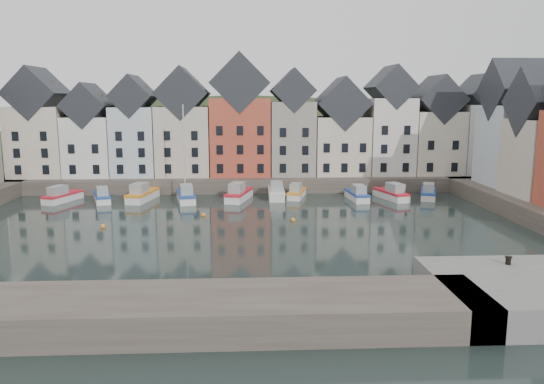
{
  "coord_description": "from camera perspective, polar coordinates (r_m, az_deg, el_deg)",
  "views": [
    {
      "loc": [
        0.97,
        -51.31,
        13.27
      ],
      "look_at": [
        3.73,
        6.0,
        3.11
      ],
      "focal_mm": 35.0,
      "sensor_mm": 36.0,
      "label": 1
    }
  ],
  "objects": [
    {
      "name": "hillside",
      "position": [
        111.77,
        -3.16,
        -6.2
      ],
      "size": [
        153.6,
        70.4,
        64.0
      ],
      "color": "#1F3118",
      "rests_on": "ground"
    },
    {
      "name": "boat_h",
      "position": [
        70.9,
        9.15,
        -0.31
      ],
      "size": [
        2.34,
        6.22,
        2.34
      ],
      "rotation": [
        0.0,
        0.0,
        0.08
      ],
      "color": "silver",
      "rests_on": "ground"
    },
    {
      "name": "boat_f",
      "position": [
        71.27,
        0.47,
        -0.06
      ],
      "size": [
        2.22,
        6.81,
        2.6
      ],
      "rotation": [
        0.0,
        0.0,
        -0.02
      ],
      "color": "silver",
      "rests_on": "ground"
    },
    {
      "name": "boat_e",
      "position": [
        70.07,
        -3.61,
        -0.24
      ],
      "size": [
        3.89,
        7.3,
        2.68
      ],
      "rotation": [
        0.0,
        0.0,
        -0.26
      ],
      "color": "silver",
      "rests_on": "ground"
    },
    {
      "name": "boat_g",
      "position": [
        71.78,
        2.66,
        -0.09
      ],
      "size": [
        3.25,
        6.12,
        2.25
      ],
      "rotation": [
        0.0,
        0.0,
        -0.26
      ],
      "color": "silver",
      "rests_on": "ground"
    },
    {
      "name": "mooring_bollard",
      "position": [
        40.15,
        24.08,
        -6.7
      ],
      "size": [
        0.48,
        0.48,
        0.56
      ],
      "color": "black",
      "rests_on": "near_quay"
    },
    {
      "name": "boat_d",
      "position": [
        69.85,
        -9.24,
        -0.36
      ],
      "size": [
        3.3,
        6.94,
        12.74
      ],
      "rotation": [
        0.0,
        0.0,
        0.19
      ],
      "color": "silver",
      "rests_on": "ground"
    },
    {
      "name": "boat_c",
      "position": [
        71.59,
        -13.8,
        -0.29
      ],
      "size": [
        3.52,
        7.28,
        2.68
      ],
      "rotation": [
        0.0,
        0.0,
        -0.2
      ],
      "color": "silver",
      "rests_on": "ground"
    },
    {
      "name": "boat_j",
      "position": [
        74.32,
        16.46,
        -0.12
      ],
      "size": [
        3.83,
        6.41,
        2.35
      ],
      "rotation": [
        0.0,
        0.0,
        -0.34
      ],
      "color": "silver",
      "rests_on": "ground"
    },
    {
      "name": "far_terrace",
      "position": [
        79.47,
        -1.15,
        6.87
      ],
      "size": [
        72.37,
        8.16,
        17.78
      ],
      "color": "beige",
      "rests_on": "far_quay"
    },
    {
      "name": "far_quay",
      "position": [
        82.24,
        -3.41,
        1.44
      ],
      "size": [
        90.0,
        16.0,
        2.0
      ],
      "primitive_type": "cube",
      "color": "#453C35",
      "rests_on": "ground"
    },
    {
      "name": "boat_b",
      "position": [
        72.21,
        -17.8,
        -0.49
      ],
      "size": [
        3.63,
        6.17,
        2.26
      ],
      "rotation": [
        0.0,
        0.0,
        0.33
      ],
      "color": "silver",
      "rests_on": "ground"
    },
    {
      "name": "boat_i",
      "position": [
        72.31,
        12.76,
        -0.19
      ],
      "size": [
        3.77,
        6.84,
        2.51
      ],
      "rotation": [
        0.0,
        0.0,
        0.28
      ],
      "color": "silver",
      "rests_on": "ground"
    },
    {
      "name": "ground",
      "position": [
        53.01,
        -3.73,
        -4.48
      ],
      "size": [
        260.0,
        260.0,
        0.0
      ],
      "primitive_type": "plane",
      "color": "black",
      "rests_on": "ground"
    },
    {
      "name": "mooring_buoys",
      "position": [
        58.36,
        -7.59,
        -3.04
      ],
      "size": [
        20.5,
        5.5,
        0.5
      ],
      "color": "orange",
      "rests_on": "ground"
    },
    {
      "name": "boat_a",
      "position": [
        74.09,
        -21.67,
        -0.44
      ],
      "size": [
        3.93,
        6.55,
        2.4
      ],
      "rotation": [
        0.0,
        0.0,
        -0.34
      ],
      "color": "silver",
      "rests_on": "ground"
    },
    {
      "name": "near_wall",
      "position": [
        33.62,
        -22.11,
        -12.14
      ],
      "size": [
        50.0,
        6.0,
        2.0
      ],
      "primitive_type": "cube",
      "color": "#453C35",
      "rests_on": "ground"
    }
  ]
}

